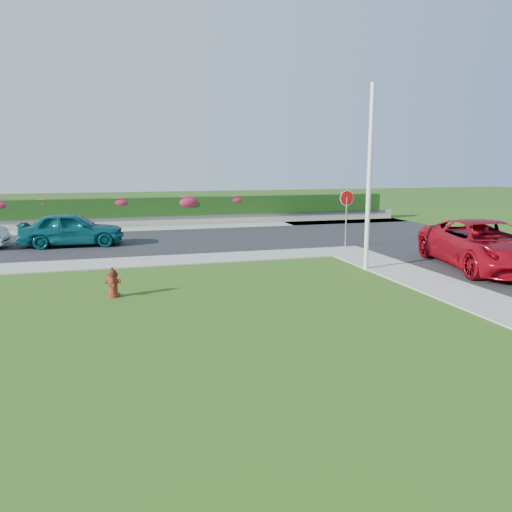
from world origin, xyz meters
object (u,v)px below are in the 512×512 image
object	(u,v)px
suv_red	(485,245)
sedan_teal	(72,229)
fire_hydrant	(113,283)
stop_sign	(347,205)
utility_pole	(369,179)

from	to	relation	value
suv_red	sedan_teal	distance (m)	17.02
fire_hydrant	suv_red	size ratio (longest dim) A/B	0.14
fire_hydrant	stop_sign	xyz separation A→B (m)	(9.95, 5.77, 1.50)
suv_red	utility_pole	world-z (taller)	utility_pole
suv_red	sedan_teal	bearing A→B (deg)	159.97
suv_red	sedan_teal	xyz separation A→B (m)	(-14.25, 9.30, -0.08)
sedan_teal	utility_pole	xyz separation A→B (m)	(10.27, -8.13, 2.36)
fire_hydrant	utility_pole	world-z (taller)	utility_pole
suv_red	stop_sign	distance (m)	6.23
utility_pole	fire_hydrant	bearing A→B (deg)	-170.88
sedan_teal	stop_sign	world-z (taller)	stop_sign
suv_red	stop_sign	world-z (taller)	stop_sign
fire_hydrant	stop_sign	size ratio (longest dim) A/B	0.33
fire_hydrant	sedan_teal	xyz separation A→B (m)	(-1.69, 9.51, 0.40)
fire_hydrant	utility_pole	xyz separation A→B (m)	(8.58, 1.38, 2.76)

